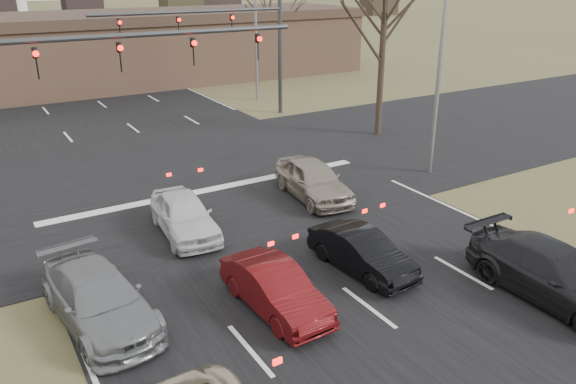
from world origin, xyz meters
The scene contains 14 objects.
ground centered at (0.00, 0.00, 0.00)m, with size 360.00×360.00×0.00m, color #4E512B.
road_main centered at (0.00, 60.00, 0.01)m, with size 14.00×300.00×0.02m, color black.
road_cross centered at (0.00, 15.00, 0.01)m, with size 200.00×14.00×0.02m, color black.
building centered at (2.00, 38.00, 2.67)m, with size 42.40×10.40×5.30m.
mast_arm_near centered at (-5.23, 13.00, 5.07)m, with size 12.12×0.24×8.00m.
mast_arm_far centered at (6.18, 23.00, 5.02)m, with size 11.12×0.24×8.00m.
streetlight_right_near centered at (8.82, 10.00, 5.59)m, with size 2.34×0.25×10.00m.
streetlight_right_far centered at (9.32, 27.00, 5.59)m, with size 2.34×0.25×10.00m.
car_white_sedan centered at (-2.46, 9.71, 0.69)m, with size 1.62×4.04×1.38m, color silver.
car_black_hatch centered at (1.08, 4.70, 0.60)m, with size 1.28×3.66×1.21m, color black.
car_charcoal_sedan centered at (4.56, 0.85, 0.73)m, with size 2.04×5.02×1.46m, color black.
car_grey_ahead centered at (-6.17, 5.99, 0.68)m, with size 1.90×4.67×1.36m, color slate.
car_red_ahead centered at (-2.13, 4.21, 0.62)m, with size 1.31×3.76×1.24m, color #520B0D.
car_silver_ahead centered at (3.00, 10.20, 0.74)m, with size 1.76×4.37×1.49m, color gray.
Camera 1 is at (-8.30, -6.70, 8.26)m, focal length 35.00 mm.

